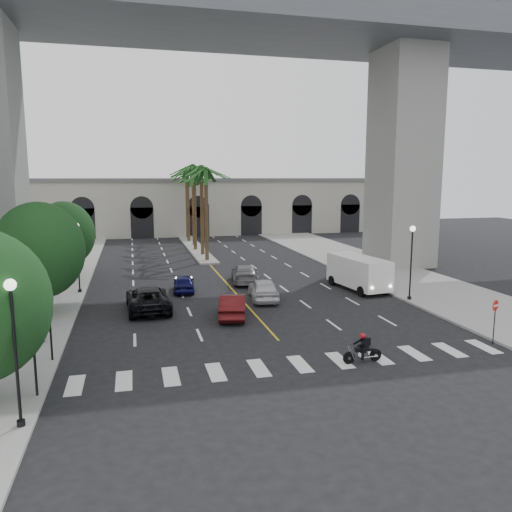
{
  "coord_description": "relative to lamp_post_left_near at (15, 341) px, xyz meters",
  "views": [
    {
      "loc": [
        -7.4,
        -22.63,
        8.68
      ],
      "look_at": [
        -0.26,
        6.0,
        4.0
      ],
      "focal_mm": 35.0,
      "sensor_mm": 36.0,
      "label": 1
    }
  ],
  "objects": [
    {
      "name": "palm_e",
      "position": [
        11.3,
        49.0,
        5.97
      ],
      "size": [
        3.2,
        3.2,
        10.4
      ],
      "color": "#47331E",
      "rests_on": "ground"
    },
    {
      "name": "lamp_post_right",
      "position": [
        22.8,
        13.0,
        0.0
      ],
      "size": [
        0.4,
        0.4,
        5.35
      ],
      "color": "black",
      "rests_on": "ground"
    },
    {
      "name": "cargo_van",
      "position": [
        20.91,
        17.25,
        -1.79
      ],
      "size": [
        3.04,
        6.26,
        2.57
      ],
      "rotation": [
        0.0,
        0.0,
        0.13
      ],
      "color": "white",
      "rests_on": "ground"
    },
    {
      "name": "traffic_signal_near",
      "position": [
        0.1,
        2.5,
        -0.71
      ],
      "size": [
        0.25,
        0.18,
        3.65
      ],
      "color": "black",
      "rests_on": "ground"
    },
    {
      "name": "pier_building",
      "position": [
        11.4,
        60.0,
        1.04
      ],
      "size": [
        71.0,
        10.5,
        8.5
      ],
      "color": "beige",
      "rests_on": "ground"
    },
    {
      "name": "street_tree_far",
      "position": [
        -1.6,
        27.0,
        0.68
      ],
      "size": [
        5.04,
        5.04,
        6.68
      ],
      "color": "#382616",
      "rests_on": "ground"
    },
    {
      "name": "lamp_post_left_far",
      "position": [
        0.0,
        21.0,
        0.0
      ],
      "size": [
        0.4,
        0.4,
        5.35
      ],
      "color": "black",
      "rests_on": "ground"
    },
    {
      "name": "car_a",
      "position": [
        12.9,
        15.86,
        -2.43
      ],
      "size": [
        2.45,
        4.84,
        1.58
      ],
      "primitive_type": "imported",
      "rotation": [
        0.0,
        0.0,
        3.01
      ],
      "color": "silver",
      "rests_on": "ground"
    },
    {
      "name": "street_tree_mid",
      "position": [
        -1.6,
        15.0,
        0.99
      ],
      "size": [
        5.44,
        5.44,
        7.21
      ],
      "color": "#382616",
      "rests_on": "ground"
    },
    {
      "name": "do_not_enter_sign",
      "position": [
        22.15,
        3.74,
        -1.49
      ],
      "size": [
        0.54,
        0.26,
        2.38
      ],
      "rotation": [
        0.0,
        0.0,
        0.42
      ],
      "color": "black",
      "rests_on": "ground"
    },
    {
      "name": "pedestrian_a",
      "position": [
        -0.85,
        9.35,
        -2.23
      ],
      "size": [
        0.73,
        0.67,
        1.68
      ],
      "primitive_type": "imported",
      "rotation": [
        0.0,
        0.0,
        0.57
      ],
      "color": "black",
      "rests_on": "sidewalk_left"
    },
    {
      "name": "palm_f",
      "position": [
        11.6,
        53.0,
        6.24
      ],
      "size": [
        3.2,
        3.2,
        10.7
      ],
      "color": "#47331E",
      "rests_on": "ground"
    },
    {
      "name": "palm_c",
      "position": [
        11.2,
        41.0,
        5.69
      ],
      "size": [
        3.2,
        3.2,
        10.1
      ],
      "color": "#47331E",
      "rests_on": "ground"
    },
    {
      "name": "palm_b",
      "position": [
        11.5,
        37.0,
        6.15
      ],
      "size": [
        3.2,
        3.2,
        10.6
      ],
      "color": "#47331E",
      "rests_on": "ground"
    },
    {
      "name": "traffic_signal_far",
      "position": [
        0.1,
        6.5,
        -0.71
      ],
      "size": [
        0.25,
        0.18,
        3.65
      ],
      "color": "black",
      "rests_on": "ground"
    },
    {
      "name": "lamp_post_left_near",
      "position": [
        0.0,
        0.0,
        0.0
      ],
      "size": [
        0.4,
        0.4,
        5.35
      ],
      "color": "black",
      "rests_on": "ground"
    },
    {
      "name": "motorcycle_rider",
      "position": [
        14.39,
        3.0,
        -2.57
      ],
      "size": [
        1.99,
        0.54,
        1.44
      ],
      "rotation": [
        0.0,
        0.0,
        0.05
      ],
      "color": "black",
      "rests_on": "ground"
    },
    {
      "name": "sidewalk_left",
      "position": [
        -3.6,
        20.0,
        -3.15
      ],
      "size": [
        8.0,
        100.0,
        0.15
      ],
      "primitive_type": "cube",
      "color": "gray",
      "rests_on": "ground"
    },
    {
      "name": "car_d",
      "position": [
        12.9,
        22.02,
        -2.48
      ],
      "size": [
        2.86,
        5.39,
        1.49
      ],
      "primitive_type": "imported",
      "rotation": [
        0.0,
        0.0,
        2.98
      ],
      "color": "slate",
      "rests_on": "ground"
    },
    {
      "name": "ground",
      "position": [
        11.4,
        5.0,
        -3.22
      ],
      "size": [
        140.0,
        140.0,
        0.0
      ],
      "primitive_type": "plane",
      "color": "black",
      "rests_on": "ground"
    },
    {
      "name": "sidewalk_right",
      "position": [
        26.4,
        20.0,
        -3.15
      ],
      "size": [
        8.0,
        100.0,
        0.15
      ],
      "primitive_type": "cube",
      "color": "gray",
      "rests_on": "ground"
    },
    {
      "name": "car_c",
      "position": [
        4.82,
        14.95,
        -2.42
      ],
      "size": [
        2.89,
        5.85,
        1.6
      ],
      "primitive_type": "imported",
      "rotation": [
        0.0,
        0.0,
        3.18
      ],
      "color": "black",
      "rests_on": "ground"
    },
    {
      "name": "palm_d",
      "position": [
        11.55,
        45.0,
        6.43
      ],
      "size": [
        3.2,
        3.2,
        10.9
      ],
      "color": "#47331E",
      "rests_on": "ground"
    },
    {
      "name": "bridge",
      "position": [
        14.82,
        27.0,
        15.29
      ],
      "size": [
        75.0,
        13.0,
        26.0
      ],
      "color": "gray",
      "rests_on": "ground"
    },
    {
      "name": "median",
      "position": [
        11.4,
        43.0,
        -3.12
      ],
      "size": [
        2.0,
        24.0,
        0.2
      ],
      "primitive_type": "cube",
      "color": "gray",
      "rests_on": "ground"
    },
    {
      "name": "car_e",
      "position": [
        7.66,
        19.87,
        -2.56
      ],
      "size": [
        1.93,
        4.02,
        1.32
      ],
      "primitive_type": "imported",
      "rotation": [
        0.0,
        0.0,
        3.04
      ],
      "color": "#10104B",
      "rests_on": "ground"
    },
    {
      "name": "palm_a",
      "position": [
        11.4,
        33.0,
        5.88
      ],
      "size": [
        3.2,
        3.2,
        10.3
      ],
      "color": "#47331E",
      "rests_on": "ground"
    },
    {
      "name": "car_b",
      "position": [
        9.9,
        12.06,
        -2.48
      ],
      "size": [
        2.53,
        4.74,
        1.48
      ],
      "primitive_type": "imported",
      "rotation": [
        0.0,
        0.0,
        2.92
      ],
      "color": "#4A0E10",
      "rests_on": "ground"
    }
  ]
}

